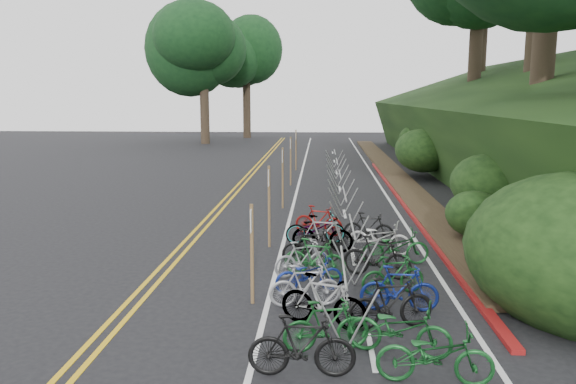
# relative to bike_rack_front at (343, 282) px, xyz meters

# --- Properties ---
(ground) EXTENTS (120.00, 120.00, 0.00)m
(ground) POSITION_rel_bike_rack_front_xyz_m (-2.62, 0.79, -0.90)
(ground) COLOR black
(ground) RESTS_ON ground
(road_markings) EXTENTS (7.47, 80.00, 0.01)m
(road_markings) POSITION_rel_bike_rack_front_xyz_m (-1.99, 10.89, -0.89)
(road_markings) COLOR gold
(road_markings) RESTS_ON ground
(red_curb) EXTENTS (0.25, 28.00, 0.10)m
(red_curb) POSITION_rel_bike_rack_front_xyz_m (3.08, 12.79, -0.85)
(red_curb) COLOR maroon
(red_curb) RESTS_ON ground
(embankment) EXTENTS (14.30, 48.14, 9.11)m
(embankment) POSITION_rel_bike_rack_front_xyz_m (10.34, 19.83, 1.67)
(embankment) COLOR black
(embankment) RESTS_ON ground
(bike_rack_front) EXTENTS (1.18, 2.85, 1.25)m
(bike_rack_front) POSITION_rel_bike_rack_front_xyz_m (0.00, 0.00, 0.00)
(bike_rack_front) COLOR gray
(bike_rack_front) RESTS_ON ground
(bike_racks_rest) EXTENTS (1.14, 23.00, 1.17)m
(bike_racks_rest) POSITION_rel_bike_rack_front_xyz_m (0.38, 13.79, -0.04)
(bike_racks_rest) COLOR gray
(bike_racks_rest) RESTS_ON ground
(signpost_near) EXTENTS (0.08, 0.40, 2.25)m
(signpost_near) POSITION_rel_bike_rack_front_xyz_m (-1.96, 1.05, 0.40)
(signpost_near) COLOR brown
(signpost_near) RESTS_ON ground
(signposts_rest) EXTENTS (0.08, 18.40, 2.50)m
(signposts_rest) POSITION_rel_bike_rack_front_xyz_m (-2.02, 14.79, 0.53)
(signposts_rest) COLOR brown
(signposts_rest) RESTS_ON ground
(bike_front) EXTENTS (1.07, 1.58, 0.93)m
(bike_front) POSITION_rel_bike_rack_front_xyz_m (-0.91, 3.05, -0.43)
(bike_front) COLOR #9E9EA3
(bike_front) RESTS_ON ground
(bike_valet) EXTENTS (3.26, 11.47, 1.10)m
(bike_valet) POSITION_rel_bike_rack_front_xyz_m (0.31, 2.24, -0.40)
(bike_valet) COLOR black
(bike_valet) RESTS_ON ground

